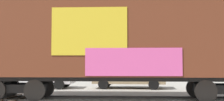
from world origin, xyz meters
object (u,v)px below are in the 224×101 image
(freight_car, at_px, (119,39))
(parked_car_white, at_px, (40,74))
(parked_car_tan, at_px, (128,75))
(flagpole, at_px, (200,27))

(freight_car, relative_size, parked_car_white, 3.18)
(parked_car_tan, bearing_deg, flagpole, 35.58)
(freight_car, xyz_separation_m, parked_car_tan, (0.89, 5.40, -1.82))
(parked_car_white, xyz_separation_m, parked_car_tan, (5.70, -0.25, -0.01))
(freight_car, height_order, parked_car_tan, freight_car)
(freight_car, xyz_separation_m, parked_car_white, (-4.81, 5.65, -1.82))
(flagpole, xyz_separation_m, parked_car_tan, (-6.48, -4.64, -3.79))
(parked_car_white, bearing_deg, parked_car_tan, -2.48)
(parked_car_white, relative_size, parked_car_tan, 0.91)
(flagpole, distance_m, parked_car_white, 13.49)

